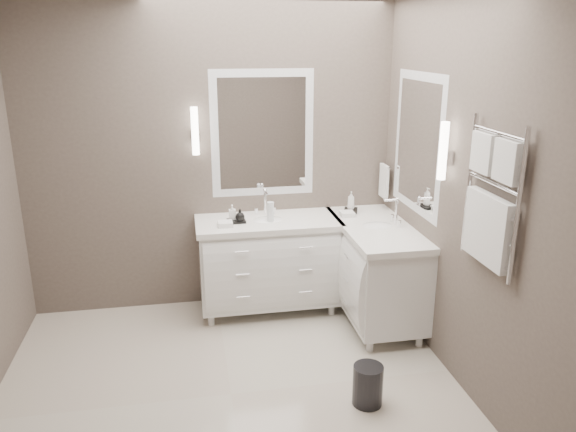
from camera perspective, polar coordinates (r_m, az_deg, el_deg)
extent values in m
cube|color=beige|center=(4.07, -5.79, -17.61)|extent=(3.20, 3.00, 0.01)
cube|color=#564C45|center=(4.94, -7.80, 5.86)|extent=(3.20, 0.01, 2.70)
cube|color=#564C45|center=(2.08, -3.28, -10.61)|extent=(3.20, 0.01, 2.70)
cube|color=#564C45|center=(3.92, 17.61, 2.17)|extent=(0.01, 3.00, 2.70)
cube|color=white|center=(4.97, -2.00, -4.76)|extent=(1.20, 0.55, 0.70)
cube|color=white|center=(4.84, -2.05, -0.65)|extent=(1.24, 0.59, 0.05)
ellipsoid|color=white|center=(4.85, -2.05, -0.82)|extent=(0.36, 0.28, 0.12)
cylinder|color=white|center=(4.96, -2.34, 1.40)|extent=(0.02, 0.02, 0.22)
cube|color=white|center=(4.88, 8.84, -5.41)|extent=(0.55, 1.20, 0.70)
cube|color=white|center=(4.75, 9.05, -1.24)|extent=(0.59, 1.24, 0.05)
ellipsoid|color=white|center=(4.75, 9.04, -1.41)|extent=(0.36, 0.28, 0.12)
cylinder|color=white|center=(4.76, 10.94, 0.42)|extent=(0.02, 0.02, 0.22)
cube|color=white|center=(4.93, -2.60, 8.34)|extent=(0.90, 0.02, 1.10)
cube|color=white|center=(4.93, -2.60, 8.34)|extent=(0.77, 0.02, 0.96)
cube|color=white|center=(4.58, 13.03, 7.21)|extent=(0.02, 0.90, 1.10)
cube|color=white|center=(4.58, 13.03, 7.21)|extent=(0.02, 0.90, 0.96)
cube|color=white|center=(4.82, -9.40, 7.92)|extent=(0.05, 0.05, 0.10)
cylinder|color=white|center=(4.81, -9.43, 8.51)|extent=(0.06, 0.06, 0.40)
cube|color=white|center=(4.03, 15.42, 5.69)|extent=(0.05, 0.05, 0.10)
cylinder|color=white|center=(4.02, 15.48, 6.38)|extent=(0.06, 0.06, 0.40)
cylinder|color=white|center=(5.13, 9.91, 5.04)|extent=(0.02, 0.22, 0.02)
cube|color=white|center=(5.15, 9.72, 3.52)|extent=(0.03, 0.17, 0.30)
cylinder|color=white|center=(3.31, 22.36, 0.72)|extent=(0.03, 0.03, 0.90)
cylinder|color=white|center=(3.77, 17.95, 3.10)|extent=(0.03, 0.03, 0.90)
cube|color=white|center=(3.38, 21.43, 5.16)|extent=(0.06, 0.22, 0.24)
cube|color=white|center=(3.59, 19.30, 6.07)|extent=(0.06, 0.22, 0.24)
cube|color=white|center=(3.59, 19.60, -1.24)|extent=(0.06, 0.46, 0.42)
cylinder|color=black|center=(3.92, 8.10, -16.63)|extent=(0.20, 0.20, 0.28)
cube|color=black|center=(4.78, -5.28, -0.51)|extent=(0.16, 0.12, 0.02)
cube|color=black|center=(5.08, 6.39, 0.57)|extent=(0.16, 0.19, 0.02)
cylinder|color=silver|center=(4.76, -1.80, 0.41)|extent=(0.08, 0.08, 0.17)
imported|color=white|center=(4.77, -5.68, 0.40)|extent=(0.06, 0.06, 0.13)
imported|color=black|center=(4.74, -4.90, 0.11)|extent=(0.09, 0.09, 0.10)
imported|color=white|center=(5.06, 6.42, 1.58)|extent=(0.08, 0.08, 0.16)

